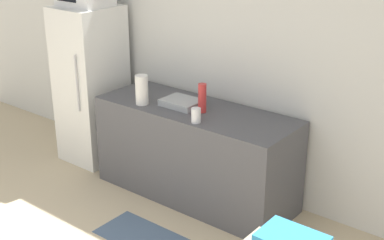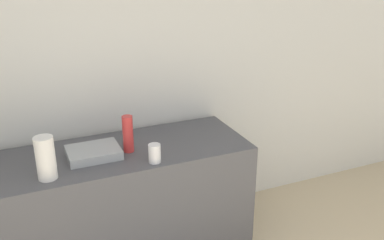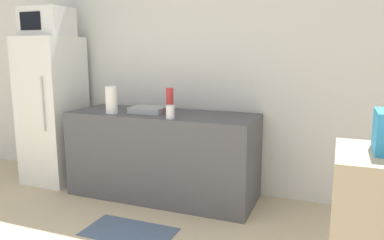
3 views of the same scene
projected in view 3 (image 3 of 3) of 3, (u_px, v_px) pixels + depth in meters
wall_back at (191, 69)px, 4.03m from camera, size 8.00×0.06×2.60m
refrigerator at (53, 110)px, 4.29m from camera, size 0.57×0.63×1.65m
microwave at (47, 22)px, 4.11m from camera, size 0.50×0.39×0.32m
counter at (163, 155)px, 3.86m from camera, size 1.91×0.70×0.88m
sink_basin at (149, 110)px, 3.80m from camera, size 0.35×0.27×0.06m
bottle_tall at (170, 101)px, 3.69m from camera, size 0.07×0.07×0.26m
bottle_short at (170, 112)px, 3.45m from camera, size 0.08×0.08×0.13m
paper_towel_roll at (111, 100)px, 3.73m from camera, size 0.12×0.12×0.27m
kitchen_rug at (129, 232)px, 3.13m from camera, size 0.76×0.42×0.01m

